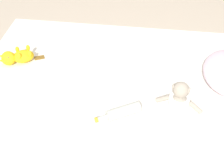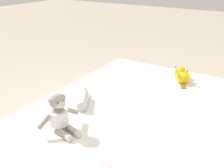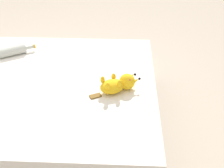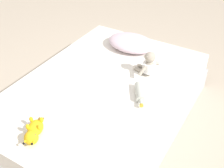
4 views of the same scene
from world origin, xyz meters
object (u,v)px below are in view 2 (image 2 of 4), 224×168
object	(u,v)px
plush_monkey	(59,115)
glass_bottle	(83,100)
plush_yellow_creature	(181,75)
bed	(129,143)

from	to	relation	value
plush_monkey	glass_bottle	world-z (taller)	plush_monkey
glass_bottle	plush_monkey	bearing A→B (deg)	103.38
plush_monkey	plush_yellow_creature	world-z (taller)	plush_monkey
bed	plush_monkey	distance (m)	0.55
bed	plush_monkey	world-z (taller)	plush_monkey
plush_monkey	glass_bottle	size ratio (longest dim) A/B	1.06
glass_bottle	plush_yellow_creature	bearing A→B (deg)	-118.55
bed	glass_bottle	world-z (taller)	glass_bottle
plush_monkey	plush_yellow_creature	size ratio (longest dim) A/B	0.91
bed	plush_monkey	size ratio (longest dim) A/B	7.28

